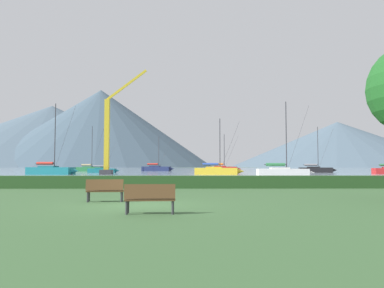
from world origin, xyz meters
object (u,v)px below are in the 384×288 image
(sailboat_slip_2, at_px, (316,169))
(sailboat_slip_5, at_px, (90,169))
(sailboat_slip_0, at_px, (51,170))
(park_bench_near_path, at_px, (150,197))
(sailboat_slip_4, at_px, (217,171))
(sailboat_slip_6, at_px, (157,168))
(sailboat_slip_9, at_px, (222,169))
(sailboat_slip_7, at_px, (283,172))
(sailboat_slip_8, at_px, (102,170))
(park_bench_under_tree, at_px, (105,189))
(dock_crane, at_px, (109,140))

(sailboat_slip_2, xyz_separation_m, sailboat_slip_5, (-52.98, 17.46, 0.02))
(sailboat_slip_0, distance_m, park_bench_near_path, 56.52)
(sailboat_slip_0, xyz_separation_m, park_bench_near_path, (21.96, -52.08, -0.22))
(sailboat_slip_4, height_order, sailboat_slip_6, sailboat_slip_6)
(sailboat_slip_2, relative_size, park_bench_near_path, 6.09)
(sailboat_slip_6, relative_size, sailboat_slip_9, 1.00)
(sailboat_slip_2, distance_m, park_bench_near_path, 74.38)
(sailboat_slip_6, bearing_deg, sailboat_slip_4, -59.16)
(sailboat_slip_4, bearing_deg, sailboat_slip_0, -172.39)
(sailboat_slip_7, distance_m, sailboat_slip_8, 41.52)
(park_bench_under_tree, height_order, dock_crane, dock_crane)
(sailboat_slip_7, relative_size, park_bench_near_path, 6.37)
(sailboat_slip_6, distance_m, park_bench_near_path, 91.55)
(sailboat_slip_0, height_order, dock_crane, dock_crane)
(sailboat_slip_0, height_order, sailboat_slip_7, sailboat_slip_0)
(park_bench_near_path, bearing_deg, sailboat_slip_4, 81.68)
(sailboat_slip_0, bearing_deg, dock_crane, 10.55)
(sailboat_slip_7, bearing_deg, sailboat_slip_5, 130.54)
(sailboat_slip_4, relative_size, sailboat_slip_7, 0.91)
(sailboat_slip_2, xyz_separation_m, dock_crane, (-41.10, -16.45, 5.23))
(sailboat_slip_7, relative_size, sailboat_slip_8, 1.48)
(dock_crane, bearing_deg, sailboat_slip_5, 109.30)
(sailboat_slip_4, xyz_separation_m, sailboat_slip_6, (-13.41, 40.37, 0.06))
(park_bench_under_tree, bearing_deg, sailboat_slip_6, 88.56)
(sailboat_slip_8, bearing_deg, park_bench_under_tree, -74.70)
(sailboat_slip_2, bearing_deg, sailboat_slip_0, -150.98)
(sailboat_slip_6, bearing_deg, sailboat_slip_9, -9.45)
(sailboat_slip_5, height_order, sailboat_slip_8, sailboat_slip_5)
(sailboat_slip_5, xyz_separation_m, sailboat_slip_8, (7.57, -19.16, -0.14))
(sailboat_slip_5, height_order, sailboat_slip_7, sailboat_slip_5)
(sailboat_slip_6, relative_size, sailboat_slip_7, 0.92)
(sailboat_slip_9, relative_size, park_bench_near_path, 5.92)
(sailboat_slip_0, xyz_separation_m, sailboat_slip_6, (14.63, 39.17, -0.02))
(sailboat_slip_4, distance_m, park_bench_under_tree, 47.61)
(sailboat_slip_4, xyz_separation_m, sailboat_slip_8, (-22.75, 16.02, -0.14))
(sailboat_slip_8, xyz_separation_m, sailboat_slip_9, (26.67, 17.38, 0.19))
(sailboat_slip_2, xyz_separation_m, sailboat_slip_9, (-18.74, 15.68, 0.07))
(dock_crane, bearing_deg, sailboat_slip_7, -26.15)
(sailboat_slip_6, relative_size, dock_crane, 0.53)
(sailboat_slip_2, xyz_separation_m, sailboat_slip_4, (-22.66, -17.72, 0.02))
(sailboat_slip_4, relative_size, sailboat_slip_5, 0.80)
(sailboat_slip_7, distance_m, dock_crane, 30.03)
(sailboat_slip_0, xyz_separation_m, sailboat_slip_5, (-2.28, 33.98, -0.08))
(park_bench_near_path, bearing_deg, sailboat_slip_7, 68.57)
(sailboat_slip_0, relative_size, sailboat_slip_8, 1.74)
(sailboat_slip_6, height_order, sailboat_slip_7, sailboat_slip_7)
(sailboat_slip_9, bearing_deg, sailboat_slip_5, -172.98)
(sailboat_slip_9, bearing_deg, sailboat_slip_2, -29.92)
(park_bench_under_tree, bearing_deg, sailboat_slip_2, 59.59)
(sailboat_slip_7, xyz_separation_m, park_bench_under_tree, (-16.49, -35.10, -0.13))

